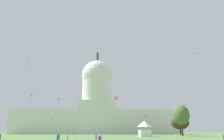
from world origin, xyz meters
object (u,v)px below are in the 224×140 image
object	(u,v)px
person_purple_mid_center	(96,136)
person_teal_edge_west	(59,137)
person_maroon_lawn_far_right	(224,138)
kite_magenta_mid	(59,99)
tree_east_far	(181,115)
kite_pink_low	(116,99)
kite_orange_low	(185,105)
kite_blue_mid	(32,96)
kite_cyan_high	(83,51)
kite_turquoise_low	(42,114)
person_purple_mid_right	(0,136)
kite_green_low	(52,119)
kite_yellow_mid	(105,102)
capitol_building	(97,108)
person_white_front_right	(80,135)
person_tan_back_right	(68,137)
kite_white_high	(148,1)
kite_black_low	(146,117)
kite_gold_mid	(28,61)
kite_violet_low	(182,110)
kite_lime_mid	(195,55)
tree_east_mid	(180,123)
event_tent	(145,129)
person_teal_edge_east	(58,138)
kite_red_high	(136,66)
kite_violet_low_b	(92,113)

from	to	relation	value
person_purple_mid_center	person_teal_edge_west	world-z (taller)	person_purple_mid_center
person_maroon_lawn_far_right	kite_magenta_mid	world-z (taller)	kite_magenta_mid
person_teal_edge_west	person_maroon_lawn_far_right	distance (m)	42.27
tree_east_far	kite_pink_low	distance (m)	41.70
kite_orange_low	kite_blue_mid	world-z (taller)	kite_blue_mid
person_teal_edge_west	kite_cyan_high	bearing A→B (deg)	-27.10
kite_turquoise_low	person_purple_mid_center	bearing A→B (deg)	-117.95
person_purple_mid_right	kite_green_low	bearing A→B (deg)	-1.65
kite_yellow_mid	kite_pink_low	bearing A→B (deg)	-16.16
capitol_building	person_purple_mid_right	bearing A→B (deg)	-102.85
person_purple_mid_center	person_white_front_right	size ratio (longest dim) A/B	0.92
person_tan_back_right	kite_white_high	bearing A→B (deg)	-156.70
person_teal_edge_west	person_maroon_lawn_far_right	size ratio (longest dim) A/B	1.00
kite_yellow_mid	tree_east_far	bearing A→B (deg)	28.50
person_purple_mid_right	kite_green_low	size ratio (longest dim) A/B	0.60
person_purple_mid_right	person_maroon_lawn_far_right	xyz separation A→B (m)	(55.00, -12.38, -0.13)
kite_black_low	kite_gold_mid	bearing A→B (deg)	27.76
kite_violet_low	kite_black_low	distance (m)	26.34
kite_gold_mid	kite_black_low	distance (m)	63.32
person_purple_mid_center	kite_lime_mid	xyz separation A→B (m)	(35.25, 4.87, 28.07)
person_purple_mid_center	kite_magenta_mid	bearing A→B (deg)	154.52
capitol_building	kite_turquoise_low	bearing A→B (deg)	-126.69
kite_orange_low	kite_black_low	bearing A→B (deg)	118.82
kite_turquoise_low	kite_pink_low	distance (m)	70.29
person_tan_back_right	person_maroon_lawn_far_right	world-z (taller)	person_tan_back_right
tree_east_mid	kite_blue_mid	distance (m)	84.65
tree_east_far	kite_gold_mid	xyz separation A→B (m)	(-68.27, -14.90, 20.02)
person_purple_mid_right	kite_white_high	size ratio (longest dim) A/B	0.43
person_tan_back_right	kite_magenta_mid	xyz separation A→B (m)	(-17.41, 86.42, 22.36)
kite_orange_low	kite_yellow_mid	world-z (taller)	kite_yellow_mid
kite_pink_low	kite_black_low	distance (m)	40.97
event_tent	person_tan_back_right	world-z (taller)	event_tent
person_teal_edge_east	person_purple_mid_center	bearing A→B (deg)	-84.10
person_teal_edge_west	kite_yellow_mid	bearing A→B (deg)	-38.64
tree_east_far	person_purple_mid_center	distance (m)	53.62
person_tan_back_right	kite_black_low	size ratio (longest dim) A/B	0.99
kite_yellow_mid	person_purple_mid_right	bearing A→B (deg)	-41.03
person_teal_edge_west	kite_violet_low	world-z (taller)	kite_violet_low
person_white_front_right	kite_yellow_mid	bearing A→B (deg)	80.61
kite_orange_low	person_maroon_lawn_far_right	bearing A→B (deg)	-134.30
kite_cyan_high	person_teal_edge_west	bearing A→B (deg)	152.49
tree_east_mid	kite_violet_low	world-z (taller)	kite_violet_low
capitol_building	person_teal_edge_east	world-z (taller)	capitol_building
kite_turquoise_low	tree_east_far	bearing A→B (deg)	-78.15
kite_red_high	kite_violet_low_b	xyz separation A→B (m)	(-28.14, 11.06, -29.52)
kite_violet_low	kite_violet_low_b	xyz separation A→B (m)	(-37.72, 56.98, 2.98)
kite_pink_low	kite_lime_mid	bearing A→B (deg)	-139.75
kite_green_low	kite_blue_mid	distance (m)	33.46
tree_east_far	kite_green_low	world-z (taller)	tree_east_far
kite_lime_mid	kite_black_low	bearing A→B (deg)	91.93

